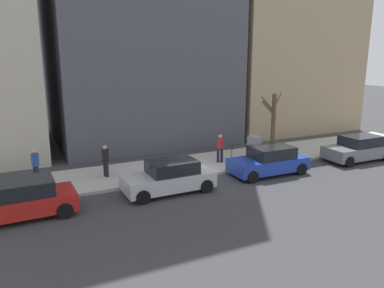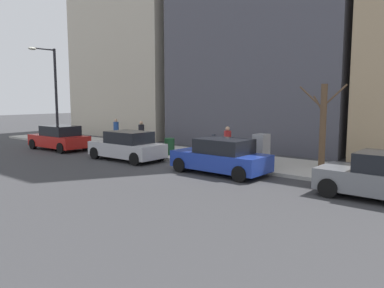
{
  "view_description": "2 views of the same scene",
  "coord_description": "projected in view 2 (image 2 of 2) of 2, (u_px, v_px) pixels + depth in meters",
  "views": [
    {
      "loc": [
        -16.54,
        8.28,
        6.28
      ],
      "look_at": [
        1.13,
        -0.24,
        1.58
      ],
      "focal_mm": 35.0,
      "sensor_mm": 36.0,
      "label": 1
    },
    {
      "loc": [
        -13.98,
        -12.82,
        3.22
      ],
      "look_at": [
        0.47,
        -0.96,
        0.93
      ],
      "focal_mm": 35.0,
      "sensor_mm": 36.0,
      "label": 2
    }
  ],
  "objects": [
    {
      "name": "sidewalk",
      "position": [
        196.0,
        155.0,
        20.71
      ],
      "size": [
        4.0,
        36.0,
        0.15
      ],
      "primitive_type": "cube",
      "color": "#B2AFA8",
      "rests_on": "ground"
    },
    {
      "name": "parking_meter",
      "position": [
        214.0,
        145.0,
        17.95
      ],
      "size": [
        0.14,
        0.1,
        1.35
      ],
      "color": "slate",
      "rests_on": "sidewalk"
    },
    {
      "name": "utility_box",
      "position": [
        261.0,
        150.0,
        17.29
      ],
      "size": [
        0.83,
        0.61,
        1.43
      ],
      "color": "#A8A399",
      "rests_on": "sidewalk"
    },
    {
      "name": "pedestrian_near_meter",
      "position": [
        227.0,
        141.0,
        18.89
      ],
      "size": [
        0.36,
        0.4,
        1.66
      ],
      "rotation": [
        0.0,
        0.0,
        1.49
      ],
      "color": "#1E1E2D",
      "rests_on": "sidewalk"
    },
    {
      "name": "parked_car_blue",
      "position": [
        221.0,
        157.0,
        15.94
      ],
      "size": [
        1.97,
        4.23,
        1.52
      ],
      "rotation": [
        0.0,
        0.0,
        -0.01
      ],
      "color": "#1E389E",
      "rests_on": "ground"
    },
    {
      "name": "streetlamp",
      "position": [
        52.0,
        87.0,
        26.18
      ],
      "size": [
        1.97,
        0.32,
        6.5
      ],
      "color": "black",
      "rests_on": "sidewalk"
    },
    {
      "name": "parked_car_red",
      "position": [
        59.0,
        138.0,
        23.39
      ],
      "size": [
        2.0,
        4.24,
        1.52
      ],
      "rotation": [
        0.0,
        0.0,
        0.02
      ],
      "color": "red",
      "rests_on": "ground"
    },
    {
      "name": "ground_plane",
      "position": [
        172.0,
        161.0,
        19.19
      ],
      "size": [
        120.0,
        120.0,
        0.0
      ],
      "primitive_type": "plane",
      "color": "#38383A"
    },
    {
      "name": "parked_car_silver",
      "position": [
        127.0,
        146.0,
        19.48
      ],
      "size": [
        1.97,
        4.22,
        1.52
      ],
      "rotation": [
        0.0,
        0.0,
        0.01
      ],
      "color": "#B7B7BC",
      "rests_on": "ground"
    },
    {
      "name": "pedestrian_far_corner",
      "position": [
        116.0,
        129.0,
        25.82
      ],
      "size": [
        0.38,
        0.36,
        1.66
      ],
      "rotation": [
        0.0,
        0.0,
        3.53
      ],
      "color": "#1E1E2D",
      "rests_on": "sidewalk"
    },
    {
      "name": "bare_tree",
      "position": [
        323.0,
        123.0,
        16.68
      ],
      "size": [
        1.05,
        1.98,
        3.71
      ],
      "color": "brown",
      "rests_on": "sidewalk"
    },
    {
      "name": "trash_bin",
      "position": [
        169.0,
        146.0,
        20.42
      ],
      "size": [
        0.56,
        0.56,
        0.9
      ],
      "primitive_type": "cylinder",
      "color": "#14381E",
      "rests_on": "sidewalk"
    },
    {
      "name": "pedestrian_midblock",
      "position": [
        141.0,
        133.0,
        23.22
      ],
      "size": [
        0.39,
        0.36,
        1.66
      ],
      "rotation": [
        0.0,
        0.0,
        0.24
      ],
      "color": "#1E1E2D",
      "rests_on": "sidewalk"
    },
    {
      "name": "office_tower_right",
      "position": [
        154.0,
        30.0,
        34.05
      ],
      "size": [
        10.92,
        10.92,
        18.71
      ],
      "primitive_type": "cube",
      "color": "#BCB29E",
      "rests_on": "ground"
    }
  ]
}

